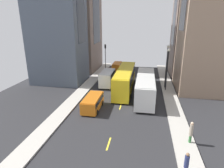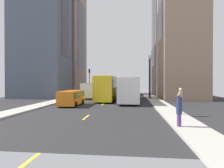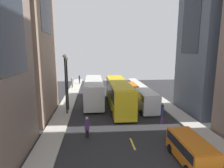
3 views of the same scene
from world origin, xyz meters
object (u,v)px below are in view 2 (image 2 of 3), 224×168
streetcar_yellow (108,86)px  traffic_light_near_corner (89,76)px  pedestrian_crossing_mid (93,90)px  pedestrian_walking_far (181,100)px  delivery_van_white (90,89)px  car_orange_0 (101,90)px  pedestrian_waiting_curb (179,109)px  city_bus_white (129,87)px  car_orange_1 (72,97)px  pedestrian_crossing_near (133,91)px

streetcar_yellow → traffic_light_near_corner: 15.25m
pedestrian_crossing_mid → pedestrian_walking_far: (-11.42, 19.85, 0.08)m
delivery_van_white → car_orange_0: (-0.03, -11.18, -0.49)m
car_orange_0 → pedestrian_waiting_curb: bearing=107.4°
city_bus_white → pedestrian_walking_far: bearing=111.8°
city_bus_white → car_orange_1: 8.41m
car_orange_0 → pedestrian_crossing_mid: size_ratio=1.91×
streetcar_yellow → pedestrian_waiting_curb: size_ratio=6.29×
city_bus_white → pedestrian_walking_far: size_ratio=5.33×
car_orange_1 → pedestrian_crossing_mid: size_ratio=2.06×
pedestrian_walking_far → pedestrian_crossing_near: 22.59m
car_orange_1 → pedestrian_crossing_mid: bearing=-87.9°
traffic_light_near_corner → city_bus_white: bearing=119.7°
delivery_van_white → car_orange_1: size_ratio=1.08×
delivery_van_white → pedestrian_waiting_curb: size_ratio=2.61×
car_orange_1 → pedestrian_waiting_curb: size_ratio=2.41×
pedestrian_crossing_near → traffic_light_near_corner: size_ratio=0.34×
car_orange_0 → pedestrian_crossing_near: (-7.29, 4.45, -0.01)m
streetcar_yellow → car_orange_1: 8.64m
pedestrian_waiting_curb → traffic_light_near_corner: (12.60, -31.69, 2.92)m
pedestrian_walking_far → traffic_light_near_corner: bearing=-61.9°
city_bus_white → pedestrian_crossing_mid: bearing=-51.9°
delivery_van_white → pedestrian_waiting_curb: 22.16m
car_orange_0 → car_orange_1: bearing=90.1°
pedestrian_walking_far → pedestrian_crossing_near: bearing=-79.3°
city_bus_white → traffic_light_near_corner: traffic_light_near_corner is taller
streetcar_yellow → pedestrian_crossing_mid: 7.41m
car_orange_1 → pedestrian_walking_far: (-10.89, 5.65, 0.26)m
delivery_van_white → pedestrian_walking_far: delivery_van_white is taller
city_bus_white → streetcar_yellow: bearing=-40.2°
pedestrian_waiting_curb → car_orange_1: bearing=-24.9°
city_bus_white → streetcar_yellow: streetcar_yellow is taller
pedestrian_crossing_near → car_orange_0: bearing=129.1°
pedestrian_waiting_curb → pedestrian_crossing_near: bearing=-63.9°
pedestrian_crossing_mid → traffic_light_near_corner: 8.40m
streetcar_yellow → traffic_light_near_corner: bearing=-66.0°
city_bus_white → traffic_light_near_corner: 19.23m
car_orange_1 → delivery_van_white: bearing=-89.7°
pedestrian_waiting_curb → pedestrian_walking_far: bearing=-84.3°
streetcar_yellow → pedestrian_crossing_near: (-3.98, -8.73, -1.11)m
streetcar_yellow → pedestrian_walking_far: (-7.61, 13.57, -0.84)m
streetcar_yellow → car_orange_1: bearing=67.5°
delivery_van_white → city_bus_white: bearing=144.2°
pedestrian_crossing_mid → pedestrian_walking_far: 22.90m
car_orange_0 → pedestrian_walking_far: bearing=112.2°
pedestrian_walking_far → pedestrian_crossing_near: size_ratio=1.09×
pedestrian_crossing_mid → pedestrian_walking_far: size_ratio=1.07×
car_orange_0 → traffic_light_near_corner: (2.85, -0.64, 3.08)m
traffic_light_near_corner → car_orange_0: bearing=167.4°
streetcar_yellow → pedestrian_crossing_mid: (3.81, -6.28, -0.92)m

